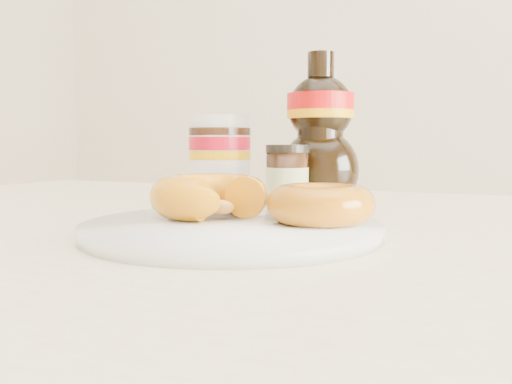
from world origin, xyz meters
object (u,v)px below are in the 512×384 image
at_px(dining_table, 293,315).
at_px(nutella_jar, 220,156).
at_px(plate, 232,229).
at_px(dark_jar, 287,180).
at_px(donut_whole, 321,204).
at_px(syrup_bottle, 320,130).
at_px(donut_bitten, 209,196).

bearing_deg(dining_table, nutella_jar, 134.31).
relative_size(plate, nutella_jar, 2.20).
height_order(nutella_jar, dark_jar, nutella_jar).
height_order(dining_table, donut_whole, donut_whole).
height_order(donut_whole, dark_jar, dark_jar).
bearing_deg(donut_whole, syrup_bottle, 108.46).
bearing_deg(dining_table, syrup_bottle, 101.01).
relative_size(nutella_jar, dark_jar, 1.49).
relative_size(donut_bitten, dark_jar, 1.39).
relative_size(donut_bitten, nutella_jar, 0.93).
height_order(plate, nutella_jar, nutella_jar).
height_order(dining_table, donut_bitten, donut_bitten).
relative_size(dining_table, donut_whole, 15.16).
bearing_deg(plate, donut_whole, 21.23).
relative_size(donut_bitten, donut_whole, 1.19).
xyz_separation_m(plate, nutella_jar, (-0.14, 0.24, 0.06)).
xyz_separation_m(dining_table, dark_jar, (-0.05, 0.11, 0.12)).
bearing_deg(dining_table, plate, -116.99).
relative_size(dining_table, plate, 5.42).
bearing_deg(plate, dark_jar, 95.29).
relative_size(syrup_bottle, dark_jar, 2.44).
xyz_separation_m(nutella_jar, syrup_bottle, (0.14, 0.01, 0.03)).
bearing_deg(dark_jar, nutella_jar, 149.58).
bearing_deg(syrup_bottle, donut_whole, -71.54).
distance_m(dining_table, donut_whole, 0.12).
xyz_separation_m(plate, syrup_bottle, (-0.00, 0.25, 0.09)).
xyz_separation_m(dining_table, plate, (-0.03, -0.06, 0.09)).
distance_m(dining_table, dark_jar, 0.17).
bearing_deg(donut_bitten, syrup_bottle, 74.62).
bearing_deg(plate, donut_bitten, 145.75).
bearing_deg(dark_jar, plate, -84.71).
distance_m(dining_table, plate, 0.12).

